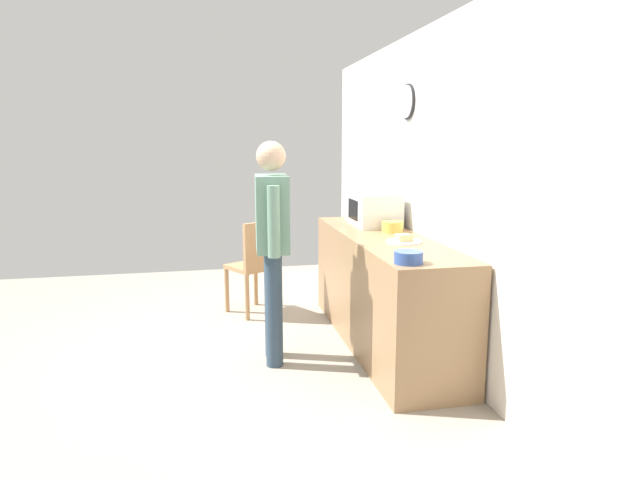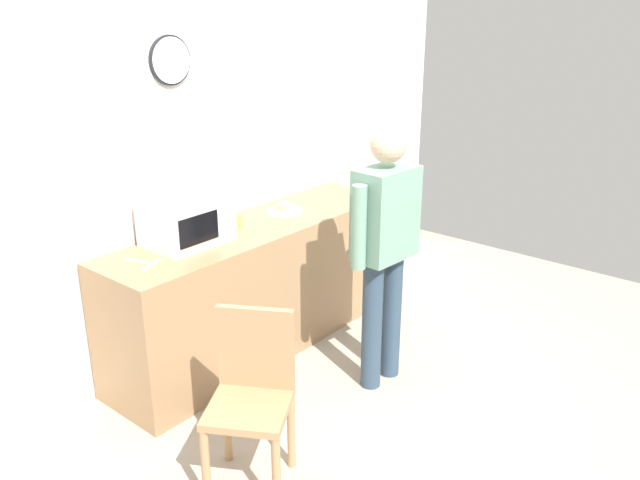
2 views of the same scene
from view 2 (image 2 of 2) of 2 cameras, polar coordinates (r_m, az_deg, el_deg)
name	(u,v)px [view 2 (image 2 of 2)]	position (r m, az deg, el deg)	size (l,w,h in m)	color
ground_plane	(395,409)	(4.19, 6.65, -14.54)	(6.00, 6.00, 0.00)	#9E9384
back_wall	(212,165)	(4.63, -9.52, 6.52)	(5.40, 0.13, 2.60)	silver
kitchen_counter	(259,286)	(4.67, -5.37, -4.05)	(2.36, 0.62, 0.93)	#93704C
microwave	(186,220)	(4.17, -11.68, 1.70)	(0.50, 0.39, 0.30)	silver
sandwich_plate	(284,210)	(4.74, -3.16, 2.69)	(0.27, 0.27, 0.07)	white
salad_bowl	(365,192)	(5.11, 3.96, 4.21)	(0.19, 0.19, 0.08)	#33519E
cereal_bowl	(228,220)	(4.47, -8.11, 1.77)	(0.18, 0.18, 0.09)	gold
fork_utensil	(138,261)	(3.98, -15.68, -1.80)	(0.17, 0.02, 0.01)	silver
spoon_utensil	(152,265)	(3.91, -14.60, -2.11)	(0.17, 0.02, 0.01)	silver
person_standing	(385,239)	(4.02, 5.72, 0.07)	(0.59, 0.27, 1.70)	#2D4155
wooden_chair	(252,391)	(3.39, -6.00, -13.06)	(0.55, 0.55, 0.94)	#A87F56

